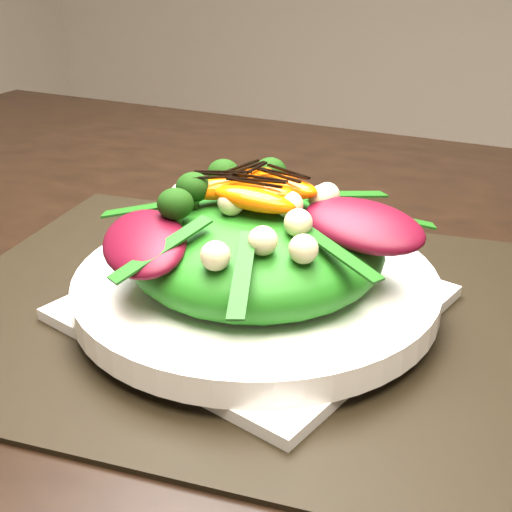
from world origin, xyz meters
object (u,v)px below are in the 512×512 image
at_px(dining_table, 346,291).
at_px(plate_base, 256,303).
at_px(placemat, 256,310).
at_px(lettuce_mound, 256,250).
at_px(salad_bowl, 256,286).
at_px(orange_segment, 258,187).

relative_size(dining_table, plate_base, 6.89).
bearing_deg(placemat, dining_table, 67.59).
bearing_deg(dining_table, lettuce_mound, -112.41).
height_order(plate_base, lettuce_mound, lettuce_mound).
xyz_separation_m(dining_table, lettuce_mound, (-0.04, -0.10, 0.07)).
distance_m(placemat, salad_bowl, 0.02).
bearing_deg(lettuce_mound, dining_table, 67.59).
height_order(salad_bowl, orange_segment, orange_segment).
bearing_deg(salad_bowl, placemat, 90.00).
distance_m(plate_base, lettuce_mound, 0.05).
distance_m(dining_table, lettuce_mound, 0.13).
relative_size(placemat, lettuce_mound, 2.60).
bearing_deg(placemat, salad_bowl, -90.00).
bearing_deg(dining_table, orange_segment, -126.01).
height_order(placemat, salad_bowl, salad_bowl).
height_order(dining_table, plate_base, dining_table).
distance_m(dining_table, salad_bowl, 0.12).
relative_size(dining_table, salad_bowl, 5.83).
height_order(dining_table, placemat, dining_table).
bearing_deg(lettuce_mound, salad_bowl, -90.00).
bearing_deg(plate_base, placemat, 0.00).
xyz_separation_m(dining_table, orange_segment, (-0.05, -0.07, 0.11)).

